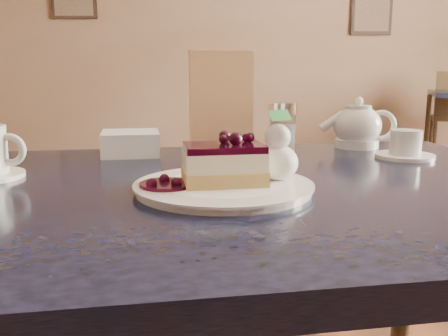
{
  "coord_description": "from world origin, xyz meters",
  "views": [
    {
      "loc": [
        0.11,
        -0.79,
        0.94
      ],
      "look_at": [
        0.12,
        -0.12,
        0.81
      ],
      "focal_mm": 40.0,
      "sensor_mm": 36.0,
      "label": 1
    }
  ],
  "objects_px": {
    "dessert_plate": "(224,187)",
    "cheesecake_slice": "(224,164)",
    "tea_set": "(366,131)",
    "main_table": "(218,231)"
  },
  "relations": [
    {
      "from": "dessert_plate",
      "to": "cheesecake_slice",
      "type": "height_order",
      "value": "cheesecake_slice"
    },
    {
      "from": "dessert_plate",
      "to": "tea_set",
      "type": "height_order",
      "value": "tea_set"
    },
    {
      "from": "main_table",
      "to": "tea_set",
      "type": "bearing_deg",
      "value": 36.74
    },
    {
      "from": "cheesecake_slice",
      "to": "tea_set",
      "type": "relative_size",
      "value": 0.51
    },
    {
      "from": "main_table",
      "to": "dessert_plate",
      "type": "distance_m",
      "value": 0.1
    },
    {
      "from": "main_table",
      "to": "tea_set",
      "type": "distance_m",
      "value": 0.51
    },
    {
      "from": "main_table",
      "to": "dessert_plate",
      "type": "bearing_deg",
      "value": -90.0
    },
    {
      "from": "main_table",
      "to": "dessert_plate",
      "type": "height_order",
      "value": "dessert_plate"
    },
    {
      "from": "dessert_plate",
      "to": "cheesecake_slice",
      "type": "distance_m",
      "value": 0.04
    },
    {
      "from": "main_table",
      "to": "dessert_plate",
      "type": "xyz_separation_m",
      "value": [
        0.01,
        -0.05,
        0.09
      ]
    }
  ]
}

